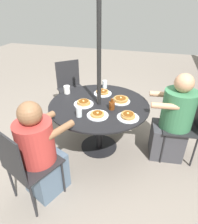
% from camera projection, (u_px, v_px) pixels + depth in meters
% --- Properties ---
extents(ground_plane, '(12.00, 12.00, 0.00)m').
position_uv_depth(ground_plane, '(99.00, 146.00, 2.94)').
color(ground_plane, gray).
extents(patio_table, '(1.30, 1.30, 0.71)m').
position_uv_depth(patio_table, '(99.00, 112.00, 2.64)').
color(patio_table, black).
rests_on(patio_table, ground).
extents(umbrella_pole, '(0.05, 0.05, 2.14)m').
position_uv_depth(umbrella_pole, '(99.00, 77.00, 2.40)').
color(umbrella_pole, black).
rests_on(umbrella_pole, ground).
extents(patio_chair_north, '(0.63, 0.63, 0.95)m').
position_uv_depth(patio_chair_north, '(71.00, 85.00, 3.54)').
color(patio_chair_north, '#232326').
rests_on(patio_chair_north, ground).
extents(patio_chair_east, '(0.58, 0.58, 0.95)m').
position_uv_depth(patio_chair_east, '(24.00, 162.00, 1.90)').
color(patio_chair_east, '#232326').
rests_on(patio_chair_east, ground).
extents(diner_east, '(0.60, 0.52, 1.13)m').
position_uv_depth(diner_east, '(41.00, 155.00, 2.04)').
color(diner_east, slate).
rests_on(diner_east, ground).
extents(patio_chair_south, '(0.49, 0.49, 0.95)m').
position_uv_depth(patio_chair_south, '(188.00, 122.00, 2.50)').
color(patio_chair_south, '#232326').
rests_on(patio_chair_south, ground).
extents(diner_south, '(0.43, 0.56, 1.17)m').
position_uv_depth(diner_south, '(173.00, 122.00, 2.54)').
color(diner_south, '#3D3D42').
rests_on(diner_south, ground).
extents(pancake_plate_a, '(0.25, 0.25, 0.07)m').
position_uv_depth(pancake_plate_a, '(128.00, 116.00, 2.27)').
color(pancake_plate_a, white).
rests_on(pancake_plate_a, patio_table).
extents(pancake_plate_b, '(0.25, 0.25, 0.06)m').
position_uv_depth(pancake_plate_b, '(84.00, 103.00, 2.56)').
color(pancake_plate_b, white).
rests_on(pancake_plate_b, patio_table).
extents(pancake_plate_c, '(0.25, 0.25, 0.05)m').
position_uv_depth(pancake_plate_c, '(103.00, 93.00, 2.84)').
color(pancake_plate_c, white).
rests_on(pancake_plate_c, patio_table).
extents(pancake_plate_d, '(0.25, 0.25, 0.06)m').
position_uv_depth(pancake_plate_d, '(121.00, 100.00, 2.63)').
color(pancake_plate_d, white).
rests_on(pancake_plate_d, patio_table).
extents(pancake_plate_e, '(0.25, 0.25, 0.05)m').
position_uv_depth(pancake_plate_e, '(97.00, 115.00, 2.31)').
color(pancake_plate_e, white).
rests_on(pancake_plate_e, patio_table).
extents(syrup_bottle, '(0.09, 0.07, 0.14)m').
position_uv_depth(syrup_bottle, '(112.00, 105.00, 2.43)').
color(syrup_bottle, '#602D0F').
rests_on(syrup_bottle, patio_table).
extents(coffee_cup, '(0.09, 0.09, 0.11)m').
position_uv_depth(coffee_cup, '(67.00, 90.00, 2.83)').
color(coffee_cup, white).
rests_on(coffee_cup, patio_table).
extents(drinking_glass_a, '(0.07, 0.07, 0.12)m').
position_uv_depth(drinking_glass_a, '(105.00, 84.00, 3.00)').
color(drinking_glass_a, silver).
rests_on(drinking_glass_a, patio_table).
extents(drinking_glass_b, '(0.07, 0.07, 0.12)m').
position_uv_depth(drinking_glass_b, '(79.00, 112.00, 2.28)').
color(drinking_glass_b, silver).
rests_on(drinking_glass_b, patio_table).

